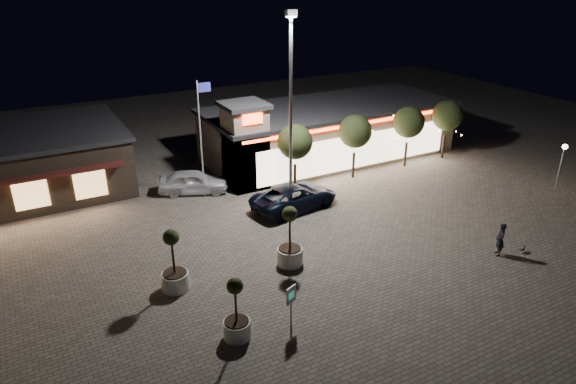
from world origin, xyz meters
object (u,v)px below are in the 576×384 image
planter_left (175,271)px  planter_mid (237,319)px  white_sedan (193,182)px  valet_sign (291,298)px  pedestrian (500,240)px  pickup_truck (295,197)px

planter_left → planter_mid: bearing=-75.5°
white_sedan → valet_sign: (-0.96, -15.83, 0.52)m
planter_mid → valet_sign: size_ratio=1.54×
pedestrian → valet_sign: valet_sign is taller
pedestrian → valet_sign: (-12.84, 0.29, 0.39)m
white_sedan → planter_left: 11.76m
valet_sign → white_sedan: bearing=86.5°
pickup_truck → valet_sign: 11.85m
planter_left → pedestrian: bearing=-17.8°
pedestrian → valet_sign: size_ratio=0.99×
white_sedan → planter_left: size_ratio=1.46×
pickup_truck → pedestrian: pedestrian is taller
pedestrian → planter_left: size_ratio=0.58×
planter_mid → planter_left: bearing=104.5°
pickup_truck → pedestrian: bearing=-155.2°
pickup_truck → planter_left: (-9.61, -5.22, 0.19)m
pedestrian → pickup_truck: bearing=-114.0°
pedestrian → valet_sign: bearing=-58.5°
white_sedan → pedestrian: 20.02m
pickup_truck → valet_sign: bearing=141.5°
valet_sign → planter_mid: bearing=173.1°
planter_mid → valet_sign: bearing=-6.9°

